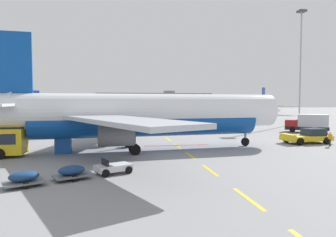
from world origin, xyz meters
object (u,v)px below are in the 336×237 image
object	(u,v)px
airliner_mid_left	(256,105)
uld_cargo_container	(63,145)
pushback_tug	(308,136)
airliner_far_center	(59,108)
fuel_service_truck	(5,128)
baggage_train	(72,172)
catering_truck	(308,123)
apron_light_mast_far	(301,54)
airliner_foreground	(144,114)
ground_crew_worker	(330,138)

from	to	relation	value
airliner_mid_left	uld_cargo_container	world-z (taller)	airliner_mid_left
pushback_tug	airliner_far_center	size ratio (longest dim) A/B	0.27
airliner_far_center	uld_cargo_container	bearing A→B (deg)	-79.48
fuel_service_truck	baggage_train	bearing A→B (deg)	-62.87
catering_truck	baggage_train	distance (m)	44.70
apron_light_mast_far	airliner_foreground	bearing A→B (deg)	-139.38
airliner_mid_left	airliner_foreground	bearing A→B (deg)	-122.18
fuel_service_truck	uld_cargo_container	size ratio (longest dim) A/B	4.13
baggage_train	uld_cargo_container	bearing A→B (deg)	102.18
fuel_service_truck	airliner_far_center	bearing A→B (deg)	94.74
airliner_mid_left	baggage_train	world-z (taller)	airliner_mid_left
airliner_foreground	airliner_far_center	xyz separation A→B (m)	(-24.45, 85.80, -0.97)
airliner_mid_left	uld_cargo_container	size ratio (longest dim) A/B	17.20
uld_cargo_container	apron_light_mast_far	distance (m)	63.44
baggage_train	airliner_foreground	bearing A→B (deg)	63.82
airliner_foreground	apron_light_mast_far	size ratio (longest dim) A/B	1.27
baggage_train	uld_cargo_container	xyz separation A→B (m)	(-2.53, 11.70, 0.28)
catering_truck	airliner_foreground	bearing A→B (deg)	-153.59
catering_truck	uld_cargo_container	size ratio (longest dim) A/B	4.27
airliner_foreground	baggage_train	world-z (taller)	airliner_foreground
airliner_mid_left	fuel_service_truck	bearing A→B (deg)	-134.69
airliner_mid_left	apron_light_mast_far	bearing A→B (deg)	-103.51
airliner_far_center	ground_crew_worker	xyz separation A→B (m)	(46.75, -86.57, -2.00)
catering_truck	ground_crew_worker	xyz separation A→B (m)	(-7.49, -15.56, -0.67)
airliner_foreground	uld_cargo_container	xyz separation A→B (m)	(-8.45, -0.36, -3.15)
airliner_mid_left	airliner_far_center	distance (m)	77.58
airliner_far_center	apron_light_mast_far	size ratio (longest dim) A/B	0.85
airliner_foreground	airliner_far_center	world-z (taller)	airliner_foreground
airliner_foreground	catering_truck	xyz separation A→B (m)	(29.79, 14.79, -2.30)
airliner_foreground	uld_cargo_container	world-z (taller)	airliner_foreground
pushback_tug	uld_cargo_container	distance (m)	29.87
pushback_tug	uld_cargo_container	bearing A→B (deg)	-175.23
baggage_train	ground_crew_worker	xyz separation A→B (m)	(28.23, 11.29, 0.45)
airliner_mid_left	ground_crew_worker	bearing A→B (deg)	-109.89
airliner_mid_left	fuel_service_truck	world-z (taller)	airliner_mid_left
airliner_far_center	apron_light_mast_far	xyz separation A→B (m)	(65.81, -50.31, 13.89)
airliner_far_center	fuel_service_truck	size ratio (longest dim) A/B	3.32
airliner_foreground	catering_truck	size ratio (longest dim) A/B	4.81
airliner_mid_left	catering_truck	size ratio (longest dim) A/B	4.03
pushback_tug	baggage_train	size ratio (longest dim) A/B	0.74
pushback_tug	fuel_service_truck	size ratio (longest dim) A/B	0.88
airliner_foreground	ground_crew_worker	size ratio (longest dim) A/B	20.44
fuel_service_truck	pushback_tug	bearing A→B (deg)	-14.22
pushback_tug	airliner_far_center	world-z (taller)	airliner_far_center
pushback_tug	airliner_mid_left	xyz separation A→B (m)	(31.81, 82.31, 2.85)
airliner_far_center	uld_cargo_container	distance (m)	87.65
pushback_tug	apron_light_mast_far	size ratio (longest dim) A/B	0.23
fuel_service_truck	apron_light_mast_far	bearing A→B (deg)	21.32
uld_cargo_container	apron_light_mast_far	world-z (taller)	apron_light_mast_far
ground_crew_worker	airliner_mid_left	bearing A→B (deg)	70.11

